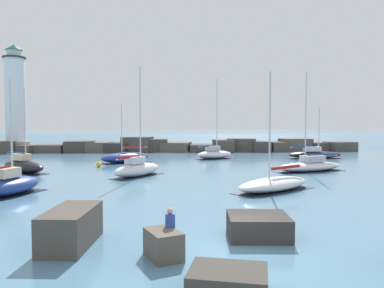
{
  "coord_description": "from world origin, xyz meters",
  "views": [
    {
      "loc": [
        -2.65,
        -13.91,
        4.78
      ],
      "look_at": [
        0.26,
        25.33,
        2.67
      ],
      "focal_mm": 35.0,
      "sensor_mm": 36.0,
      "label": 1
    }
  ],
  "objects_px": {
    "sailboat_moored_0": "(310,166)",
    "sailboat_moored_2": "(125,157)",
    "sailboat_moored_3": "(314,154)",
    "person_on_rocks": "(170,228)",
    "sailboat_moored_1": "(137,169)",
    "sailboat_moored_7": "(23,166)",
    "sailboat_moored_4": "(274,184)",
    "sailboat_moored_5": "(214,154)",
    "sailboat_moored_6": "(8,185)",
    "mooring_buoy_orange_near": "(99,164)",
    "lighthouse": "(15,104)"
  },
  "relations": [
    {
      "from": "sailboat_moored_0",
      "to": "mooring_buoy_orange_near",
      "type": "distance_m",
      "value": 22.58
    },
    {
      "from": "sailboat_moored_6",
      "to": "sailboat_moored_7",
      "type": "xyz_separation_m",
      "value": [
        -3.32,
        11.84,
        0.01
      ]
    },
    {
      "from": "sailboat_moored_5",
      "to": "sailboat_moored_3",
      "type": "bearing_deg",
      "value": -2.05
    },
    {
      "from": "sailboat_moored_4",
      "to": "sailboat_moored_5",
      "type": "distance_m",
      "value": 24.88
    },
    {
      "from": "person_on_rocks",
      "to": "sailboat_moored_6",
      "type": "bearing_deg",
      "value": 131.22
    },
    {
      "from": "sailboat_moored_0",
      "to": "sailboat_moored_6",
      "type": "bearing_deg",
      "value": -156.63
    },
    {
      "from": "lighthouse",
      "to": "sailboat_moored_1",
      "type": "distance_m",
      "value": 39.31
    },
    {
      "from": "sailboat_moored_3",
      "to": "person_on_rocks",
      "type": "distance_m",
      "value": 42.26
    },
    {
      "from": "sailboat_moored_5",
      "to": "sailboat_moored_4",
      "type": "bearing_deg",
      "value": -87.75
    },
    {
      "from": "sailboat_moored_5",
      "to": "sailboat_moored_7",
      "type": "height_order",
      "value": "sailboat_moored_5"
    },
    {
      "from": "sailboat_moored_1",
      "to": "sailboat_moored_7",
      "type": "relative_size",
      "value": 1.21
    },
    {
      "from": "sailboat_moored_4",
      "to": "sailboat_moored_0",
      "type": "bearing_deg",
      "value": 57.0
    },
    {
      "from": "lighthouse",
      "to": "sailboat_moored_5",
      "type": "height_order",
      "value": "lighthouse"
    },
    {
      "from": "mooring_buoy_orange_near",
      "to": "person_on_rocks",
      "type": "xyz_separation_m",
      "value": [
        7.46,
        -28.37,
        0.65
      ]
    },
    {
      "from": "mooring_buoy_orange_near",
      "to": "lighthouse",
      "type": "bearing_deg",
      "value": 127.16
    },
    {
      "from": "sailboat_moored_0",
      "to": "sailboat_moored_3",
      "type": "height_order",
      "value": "sailboat_moored_0"
    },
    {
      "from": "sailboat_moored_5",
      "to": "sailboat_moored_0",
      "type": "bearing_deg",
      "value": -61.23
    },
    {
      "from": "sailboat_moored_0",
      "to": "sailboat_moored_5",
      "type": "bearing_deg",
      "value": 118.77
    },
    {
      "from": "sailboat_moored_2",
      "to": "sailboat_moored_6",
      "type": "distance_m",
      "value": 21.61
    },
    {
      "from": "sailboat_moored_4",
      "to": "sailboat_moored_7",
      "type": "bearing_deg",
      "value": 151.97
    },
    {
      "from": "sailboat_moored_5",
      "to": "sailboat_moored_6",
      "type": "height_order",
      "value": "sailboat_moored_5"
    },
    {
      "from": "sailboat_moored_7",
      "to": "lighthouse",
      "type": "bearing_deg",
      "value": 112.06
    },
    {
      "from": "sailboat_moored_0",
      "to": "sailboat_moored_7",
      "type": "bearing_deg",
      "value": 178.09
    },
    {
      "from": "sailboat_moored_2",
      "to": "sailboat_moored_3",
      "type": "bearing_deg",
      "value": 8.49
    },
    {
      "from": "sailboat_moored_0",
      "to": "sailboat_moored_1",
      "type": "xyz_separation_m",
      "value": [
        -17.17,
        -2.42,
        0.13
      ]
    },
    {
      "from": "sailboat_moored_5",
      "to": "sailboat_moored_7",
      "type": "xyz_separation_m",
      "value": [
        -20.67,
        -13.33,
        0.03
      ]
    },
    {
      "from": "lighthouse",
      "to": "sailboat_moored_2",
      "type": "bearing_deg",
      "value": -42.91
    },
    {
      "from": "sailboat_moored_2",
      "to": "mooring_buoy_orange_near",
      "type": "xyz_separation_m",
      "value": [
        -2.45,
        -4.68,
        -0.34
      ]
    },
    {
      "from": "sailboat_moored_1",
      "to": "sailboat_moored_3",
      "type": "xyz_separation_m",
      "value": [
        23.29,
        16.2,
        -0.13
      ]
    },
    {
      "from": "sailboat_moored_4",
      "to": "sailboat_moored_7",
      "type": "xyz_separation_m",
      "value": [
        -21.65,
        11.52,
        0.21
      ]
    },
    {
      "from": "sailboat_moored_2",
      "to": "sailboat_moored_3",
      "type": "distance_m",
      "value": 25.91
    },
    {
      "from": "person_on_rocks",
      "to": "sailboat_moored_3",
      "type": "bearing_deg",
      "value": 60.8
    },
    {
      "from": "sailboat_moored_0",
      "to": "sailboat_moored_1",
      "type": "bearing_deg",
      "value": -171.98
    },
    {
      "from": "sailboat_moored_4",
      "to": "sailboat_moored_2",
      "type": "bearing_deg",
      "value": 121.61
    },
    {
      "from": "sailboat_moored_1",
      "to": "mooring_buoy_orange_near",
      "type": "xyz_separation_m",
      "value": [
        -4.78,
        7.69,
        -0.4
      ]
    },
    {
      "from": "sailboat_moored_2",
      "to": "sailboat_moored_7",
      "type": "xyz_separation_m",
      "value": [
        -9.01,
        -9.01,
        0.06
      ]
    },
    {
      "from": "lighthouse",
      "to": "sailboat_moored_2",
      "type": "distance_m",
      "value": 28.72
    },
    {
      "from": "mooring_buoy_orange_near",
      "to": "sailboat_moored_3",
      "type": "bearing_deg",
      "value": 16.86
    },
    {
      "from": "sailboat_moored_2",
      "to": "person_on_rocks",
      "type": "height_order",
      "value": "sailboat_moored_2"
    },
    {
      "from": "sailboat_moored_0",
      "to": "sailboat_moored_2",
      "type": "xyz_separation_m",
      "value": [
        -19.5,
        9.96,
        0.07
      ]
    },
    {
      "from": "sailboat_moored_4",
      "to": "sailboat_moored_6",
      "type": "height_order",
      "value": "sailboat_moored_4"
    },
    {
      "from": "lighthouse",
      "to": "sailboat_moored_3",
      "type": "bearing_deg",
      "value": -18.15
    },
    {
      "from": "sailboat_moored_3",
      "to": "sailboat_moored_6",
      "type": "xyz_separation_m",
      "value": [
        -31.32,
        -24.67,
        0.12
      ]
    },
    {
      "from": "sailboat_moored_0",
      "to": "sailboat_moored_2",
      "type": "distance_m",
      "value": 21.9
    },
    {
      "from": "sailboat_moored_1",
      "to": "sailboat_moored_6",
      "type": "relative_size",
      "value": 1.26
    },
    {
      "from": "sailboat_moored_4",
      "to": "sailboat_moored_3",
      "type": "bearing_deg",
      "value": 61.92
    },
    {
      "from": "sailboat_moored_3",
      "to": "sailboat_moored_6",
      "type": "relative_size",
      "value": 0.94
    },
    {
      "from": "sailboat_moored_0",
      "to": "sailboat_moored_3",
      "type": "relative_size",
      "value": 1.34
    },
    {
      "from": "lighthouse",
      "to": "sailboat_moored_0",
      "type": "xyz_separation_m",
      "value": [
        39.82,
        -28.85,
        -7.51
      ]
    },
    {
      "from": "mooring_buoy_orange_near",
      "to": "sailboat_moored_0",
      "type": "bearing_deg",
      "value": -13.51
    }
  ]
}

